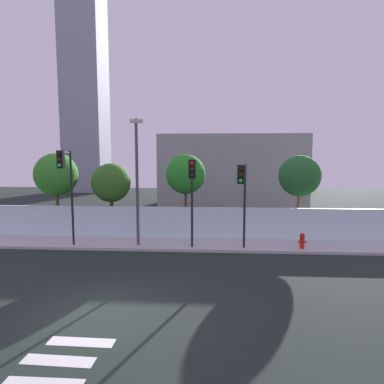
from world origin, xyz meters
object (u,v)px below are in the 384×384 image
at_px(traffic_light_right, 243,188).
at_px(fire_hydrant, 302,240).
at_px(roadside_tree_midleft, 111,183).
at_px(roadside_tree_rightmost, 300,176).
at_px(street_lamp_curbside, 137,173).
at_px(roadside_tree_midright, 186,174).
at_px(traffic_light_left, 66,178).
at_px(traffic_light_center, 192,184).
at_px(roadside_tree_leftmost, 56,175).

distance_m(traffic_light_right, fire_hydrant, 4.27).
bearing_deg(traffic_light_right, roadside_tree_midleft, 152.81).
xyz_separation_m(fire_hydrant, roadside_tree_rightmost, (0.57, 3.25, 3.12)).
distance_m(street_lamp_curbside, roadside_tree_midright, 3.99).
relative_size(traffic_light_left, fire_hydrant, 6.18).
xyz_separation_m(street_lamp_curbside, roadside_tree_midleft, (-2.39, 3.27, -0.81)).
xyz_separation_m(traffic_light_left, roadside_tree_midright, (5.89, 3.71, -0.02)).
xyz_separation_m(traffic_light_center, roadside_tree_midleft, (-5.31, 4.03, -0.31)).
xyz_separation_m(roadside_tree_midleft, roadside_tree_rightmost, (11.54, 0.00, 0.48)).
distance_m(fire_hydrant, roadside_tree_midleft, 11.74).
distance_m(traffic_light_center, roadside_tree_midright, 4.09).
height_order(traffic_light_right, roadside_tree_midleft, traffic_light_right).
bearing_deg(traffic_light_left, fire_hydrant, 2.15).
xyz_separation_m(traffic_light_left, roadside_tree_midleft, (1.22, 3.71, -0.58)).
xyz_separation_m(roadside_tree_leftmost, roadside_tree_rightmost, (15.03, -0.00, -0.01)).
bearing_deg(street_lamp_curbside, roadside_tree_leftmost, 150.92).
height_order(traffic_light_right, roadside_tree_leftmost, roadside_tree_leftmost).
relative_size(traffic_light_left, traffic_light_right, 1.16).
relative_size(traffic_light_left, roadside_tree_midright, 1.01).
relative_size(street_lamp_curbside, roadside_tree_midright, 1.31).
bearing_deg(traffic_light_left, roadside_tree_rightmost, 16.21).
relative_size(roadside_tree_midright, roadside_tree_rightmost, 1.01).
bearing_deg(roadside_tree_leftmost, street_lamp_curbside, -29.08).
relative_size(traffic_light_center, fire_hydrant, 5.64).
height_order(traffic_light_right, fire_hydrant, traffic_light_right).
xyz_separation_m(street_lamp_curbside, roadside_tree_midright, (2.28, 3.27, -0.25)).
xyz_separation_m(traffic_light_left, street_lamp_curbside, (3.61, 0.44, 0.23)).
bearing_deg(roadside_tree_leftmost, roadside_tree_midleft, -0.00).
bearing_deg(fire_hydrant, traffic_light_right, -166.47).
height_order(fire_hydrant, roadside_tree_rightmost, roadside_tree_rightmost).
relative_size(fire_hydrant, roadside_tree_rightmost, 0.16).
bearing_deg(roadside_tree_rightmost, roadside_tree_midleft, -180.00).
bearing_deg(roadside_tree_midleft, roadside_tree_leftmost, 180.00).
xyz_separation_m(street_lamp_curbside, fire_hydrant, (8.58, 0.02, -3.44)).
distance_m(traffic_light_left, roadside_tree_midright, 6.96).
height_order(traffic_light_right, street_lamp_curbside, street_lamp_curbside).
bearing_deg(roadside_tree_midleft, roadside_tree_midright, 0.00).
distance_m(traffic_light_left, roadside_tree_midleft, 3.95).
height_order(roadside_tree_midleft, roadside_tree_rightmost, roadside_tree_rightmost).
height_order(fire_hydrant, roadside_tree_leftmost, roadside_tree_leftmost).
bearing_deg(street_lamp_curbside, fire_hydrant, 0.14).
height_order(traffic_light_left, roadside_tree_midleft, traffic_light_left).
xyz_separation_m(traffic_light_left, traffic_light_right, (9.03, -0.30, -0.44)).
bearing_deg(traffic_light_right, roadside_tree_leftmost, 160.45).
distance_m(traffic_light_right, street_lamp_curbside, 5.51).
relative_size(street_lamp_curbside, roadside_tree_leftmost, 1.29).
bearing_deg(roadside_tree_midleft, traffic_light_center, -37.21).
bearing_deg(fire_hydrant, street_lamp_curbside, -179.86).
xyz_separation_m(traffic_light_left, roadside_tree_leftmost, (-2.27, 3.71, -0.08)).
bearing_deg(traffic_light_right, traffic_light_center, -179.50).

